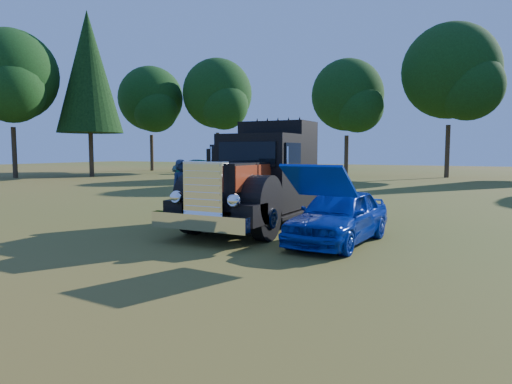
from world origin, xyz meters
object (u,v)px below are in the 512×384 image
at_px(spectator_near, 182,191).
at_px(spectator_far, 196,195).
at_px(hotrod_coupe, 338,216).
at_px(diamond_t_truck, 265,181).
at_px(distant_teal_car, 194,167).

bearing_deg(spectator_near, spectator_far, -61.38).
bearing_deg(hotrod_coupe, diamond_t_truck, 150.40).
bearing_deg(distant_teal_car, diamond_t_truck, -14.47).
height_order(hotrod_coupe, spectator_far, hotrod_coupe).
height_order(diamond_t_truck, hotrod_coupe, diamond_t_truck).
bearing_deg(diamond_t_truck, hotrod_coupe, -29.60).
bearing_deg(spectator_far, distant_teal_car, 65.64).
distance_m(diamond_t_truck, spectator_near, 2.52).
bearing_deg(spectator_far, diamond_t_truck, -40.55).
xyz_separation_m(hotrod_coupe, spectator_far, (-4.58, 0.84, 0.21)).
xyz_separation_m(spectator_near, distant_teal_car, (-16.42, 23.86, -0.30)).
xyz_separation_m(diamond_t_truck, spectator_far, (-1.92, -0.67, -0.43)).
xyz_separation_m(spectator_far, distant_teal_car, (-16.90, 23.84, -0.21)).
bearing_deg(diamond_t_truck, spectator_near, -163.89).
height_order(hotrod_coupe, distant_teal_car, hotrod_coupe).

